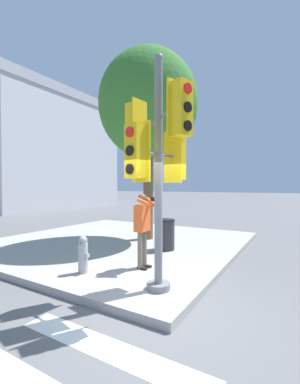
# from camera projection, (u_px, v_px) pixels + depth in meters

# --- Properties ---
(ground_plane) EXTENTS (160.00, 160.00, 0.00)m
(ground_plane) POSITION_uv_depth(u_px,v_px,m) (157.00, 310.00, 4.26)
(ground_plane) COLOR #5B5B5E
(sidewalk_corner) EXTENTS (8.00, 8.00, 0.16)m
(sidewalk_corner) POSITION_uv_depth(u_px,v_px,m) (118.00, 242.00, 9.05)
(sidewalk_corner) COLOR #9E9B96
(sidewalk_corner) RESTS_ON ground_plane
(traffic_signal_pole) EXTENTS (1.47, 1.45, 4.32)m
(traffic_signal_pole) POSITION_uv_depth(u_px,v_px,m) (157.00, 152.00, 4.68)
(traffic_signal_pole) COLOR slate
(traffic_signal_pole) RESTS_ON sidewalk_corner
(person_photographer) EXTENTS (0.50, 0.53, 1.74)m
(person_photographer) POSITION_uv_depth(u_px,v_px,m) (143.00, 223.00, 5.96)
(person_photographer) COLOR black
(person_photographer) RESTS_ON sidewalk_corner
(street_tree) EXTENTS (3.54, 3.54, 6.78)m
(street_tree) POSITION_uv_depth(u_px,v_px,m) (148.00, 105.00, 9.20)
(street_tree) COLOR brown
(street_tree) RESTS_ON sidewalk_corner
(fire_hydrant) EXTENTS (0.21, 0.27, 0.82)m
(fire_hydrant) POSITION_uv_depth(u_px,v_px,m) (83.00, 255.00, 5.64)
(fire_hydrant) COLOR #99999E
(fire_hydrant) RESTS_ON sidewalk_corner
(trash_bin) EXTENTS (0.58, 0.58, 0.91)m
(trash_bin) POSITION_uv_depth(u_px,v_px,m) (165.00, 234.00, 7.70)
(trash_bin) COLOR #2D2D33
(trash_bin) RESTS_ON sidewalk_corner
(building_right) EXTENTS (13.01, 9.37, 10.78)m
(building_right) POSITION_uv_depth(u_px,v_px,m) (40.00, 152.00, 25.33)
(building_right) COLOR #BCBCC1
(building_right) RESTS_ON ground_plane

